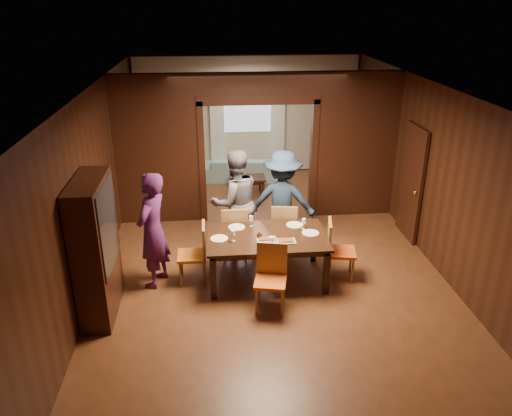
{
  "coord_description": "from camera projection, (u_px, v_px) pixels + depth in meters",
  "views": [
    {
      "loc": [
        -0.89,
        -7.72,
        4.2
      ],
      "look_at": [
        -0.23,
        -0.4,
        1.05
      ],
      "focal_mm": 35.0,
      "sensor_mm": 36.0,
      "label": 1
    }
  ],
  "objects": [
    {
      "name": "chair_right",
      "position": [
        341.0,
        250.0,
        7.88
      ],
      "size": [
        0.51,
        0.51,
        0.97
      ],
      "primitive_type": null,
      "rotation": [
        0.0,
        0.0,
        1.39
      ],
      "color": "#D44814",
      "rests_on": "floor"
    },
    {
      "name": "plate_right",
      "position": [
        310.0,
        233.0,
        7.81
      ],
      "size": [
        0.27,
        0.27,
        0.01
      ],
      "primitive_type": "cylinder",
      "color": "silver",
      "rests_on": "dining_table"
    },
    {
      "name": "chair_near",
      "position": [
        270.0,
        280.0,
        7.06
      ],
      "size": [
        0.52,
        0.52,
        0.97
      ],
      "primitive_type": null,
      "rotation": [
        0.0,
        0.0,
        -0.21
      ],
      "color": "#D45614",
      "rests_on": "floor"
    },
    {
      "name": "condiment_jar",
      "position": [
        259.0,
        235.0,
        7.64
      ],
      "size": [
        0.08,
        0.08,
        0.11
      ],
      "primitive_type": null,
      "color": "#512A13",
      "rests_on": "dining_table"
    },
    {
      "name": "chair_far_r",
      "position": [
        284.0,
        228.0,
        8.63
      ],
      "size": [
        0.5,
        0.5,
        0.97
      ],
      "primitive_type": null,
      "rotation": [
        0.0,
        0.0,
        3.0
      ],
      "color": "orange",
      "rests_on": "floor"
    },
    {
      "name": "plate_near",
      "position": [
        270.0,
        246.0,
        7.41
      ],
      "size": [
        0.27,
        0.27,
        0.01
      ],
      "primitive_type": "cylinder",
      "color": "white",
      "rests_on": "dining_table"
    },
    {
      "name": "ceiling",
      "position": [
        268.0,
        87.0,
        7.66
      ],
      "size": [
        5.5,
        9.0,
        0.02
      ],
      "primitive_type": "cube",
      "color": "silver",
      "rests_on": "room_walls"
    },
    {
      "name": "plate_far_l",
      "position": [
        237.0,
        227.0,
        8.0
      ],
      "size": [
        0.27,
        0.27,
        0.01
      ],
      "primitive_type": "cylinder",
      "color": "silver",
      "rests_on": "dining_table"
    },
    {
      "name": "person_grey",
      "position": [
        235.0,
        202.0,
        8.54
      ],
      "size": [
        1.07,
        0.93,
        1.86
      ],
      "primitive_type": "imported",
      "rotation": [
        0.0,
        0.0,
        3.43
      ],
      "color": "#535158",
      "rests_on": "floor"
    },
    {
      "name": "chair_left",
      "position": [
        192.0,
        254.0,
        7.78
      ],
      "size": [
        0.44,
        0.44,
        0.97
      ],
      "primitive_type": null,
      "rotation": [
        0.0,
        0.0,
        -1.56
      ],
      "color": "#C35F12",
      "rests_on": "floor"
    },
    {
      "name": "wineglass_right",
      "position": [
        304.0,
        224.0,
        7.92
      ],
      "size": [
        0.08,
        0.08,
        0.18
      ],
      "primitive_type": null,
      "color": "white",
      "rests_on": "dining_table"
    },
    {
      "name": "platter_b",
      "position": [
        286.0,
        241.0,
        7.54
      ],
      "size": [
        0.3,
        0.2,
        0.04
      ],
      "primitive_type": "cube",
      "color": "gray",
      "rests_on": "dining_table"
    },
    {
      "name": "plate_left",
      "position": [
        219.0,
        239.0,
        7.63
      ],
      "size": [
        0.27,
        0.27,
        0.01
      ],
      "primitive_type": "cylinder",
      "color": "silver",
      "rests_on": "dining_table"
    },
    {
      "name": "curtain_left",
      "position": [
        217.0,
        125.0,
        12.27
      ],
      "size": [
        0.35,
        0.06,
        2.4
      ],
      "primitive_type": "cube",
      "color": "white",
      "rests_on": "back_wall"
    },
    {
      "name": "sofa",
      "position": [
        243.0,
        168.0,
        12.2
      ],
      "size": [
        2.03,
        0.94,
        0.58
      ],
      "primitive_type": "imported",
      "rotation": [
        0.0,
        0.0,
        3.05
      ],
      "color": "#88B2B3",
      "rests_on": "floor"
    },
    {
      "name": "person_purple",
      "position": [
        153.0,
        231.0,
        7.54
      ],
      "size": [
        0.66,
        0.78,
        1.84
      ],
      "primitive_type": "imported",
      "rotation": [
        0.0,
        0.0,
        -1.95
      ],
      "color": "#461A4C",
      "rests_on": "floor"
    },
    {
      "name": "serving_bowl",
      "position": [
        272.0,
        229.0,
        7.84
      ],
      "size": [
        0.36,
        0.36,
        0.09
      ],
      "primitive_type": "imported",
      "color": "black",
      "rests_on": "dining_table"
    },
    {
      "name": "floor",
      "position": [
        267.0,
        253.0,
        8.8
      ],
      "size": [
        9.0,
        9.0,
        0.0
      ],
      "primitive_type": "plane",
      "color": "#4D2E15",
      "rests_on": "ground"
    },
    {
      "name": "person_navy",
      "position": [
        282.0,
        201.0,
        8.65
      ],
      "size": [
        1.3,
        0.94,
        1.81
      ],
      "primitive_type": "imported",
      "rotation": [
        0.0,
        0.0,
        2.89
      ],
      "color": "#1A2B41",
      "rests_on": "floor"
    },
    {
      "name": "wineglass_far",
      "position": [
        251.0,
        221.0,
        8.02
      ],
      "size": [
        0.08,
        0.08,
        0.18
      ],
      "primitive_type": null,
      "color": "white",
      "rests_on": "dining_table"
    },
    {
      "name": "tumbler",
      "position": [
        271.0,
        241.0,
        7.41
      ],
      "size": [
        0.07,
        0.07,
        0.14
      ],
      "primitive_type": "cylinder",
      "color": "white",
      "rests_on": "dining_table"
    },
    {
      "name": "plate_far_r",
      "position": [
        295.0,
        225.0,
        8.08
      ],
      "size": [
        0.27,
        0.27,
        0.01
      ],
      "primitive_type": "cylinder",
      "color": "silver",
      "rests_on": "dining_table"
    },
    {
      "name": "room_walls",
      "position": [
        257.0,
        142.0,
        9.93
      ],
      "size": [
        5.52,
        9.01,
        2.9
      ],
      "color": "black",
      "rests_on": "floor"
    },
    {
      "name": "platter_a",
      "position": [
        266.0,
        239.0,
        7.59
      ],
      "size": [
        0.3,
        0.2,
        0.04
      ],
      "primitive_type": "cube",
      "color": "gray",
      "rests_on": "dining_table"
    },
    {
      "name": "hutch",
      "position": [
        96.0,
        249.0,
        6.82
      ],
      "size": [
        0.4,
        1.2,
        2.0
      ],
      "primitive_type": "cube",
      "color": "black",
      "rests_on": "floor"
    },
    {
      "name": "coffee_table",
      "position": [
        248.0,
        185.0,
        11.35
      ],
      "size": [
        0.8,
        0.5,
        0.4
      ],
      "primitive_type": "cube",
      "color": "black",
      "rests_on": "floor"
    },
    {
      "name": "wineglass_left",
      "position": [
        233.0,
        236.0,
        7.53
      ],
      "size": [
        0.08,
        0.08,
        0.18
      ],
      "primitive_type": null,
      "color": "white",
      "rests_on": "dining_table"
    },
    {
      "name": "chair_far_l",
      "position": [
        235.0,
        231.0,
        8.51
      ],
      "size": [
        0.45,
        0.45,
        0.97
      ],
      "primitive_type": null,
      "rotation": [
        0.0,
        0.0,
        3.11
      ],
      "color": "orange",
      "rests_on": "floor"
    },
    {
      "name": "curtain_right",
      "position": [
        278.0,
        124.0,
        12.4
      ],
      "size": [
        0.35,
        0.06,
        2.4
      ],
      "primitive_type": "cube",
      "color": "white",
      "rests_on": "back_wall"
    },
    {
      "name": "window_far",
      "position": [
        247.0,
        106.0,
        12.19
      ],
      "size": [
        1.2,
        0.03,
        1.3
      ],
      "primitive_type": "cube",
      "color": "silver",
      "rests_on": "back_wall"
    },
    {
      "name": "dining_table",
      "position": [
        267.0,
        257.0,
        7.88
      ],
      "size": [
        1.86,
        1.16,
        0.76
      ],
      "primitive_type": "cube",
      "color": "black",
      "rests_on": "floor"
    },
    {
      "name": "door_right",
      "position": [
        411.0,
        183.0,
        9.07
      ],
      "size": [
        0.06,
        0.9,
        2.1
      ],
      "primitive_type": "cube",
      "color": "black",
      "rests_on": "floor"
    }
  ]
}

